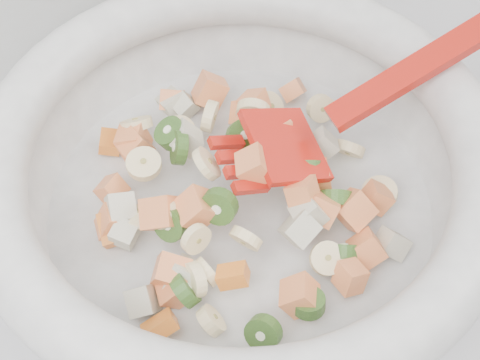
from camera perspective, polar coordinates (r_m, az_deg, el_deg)
name	(u,v)px	position (r m, az deg, el deg)	size (l,w,h in m)	color
mixing_bowl	(240,171)	(0.49, 0.03, 0.76)	(0.47, 0.38, 0.16)	silver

